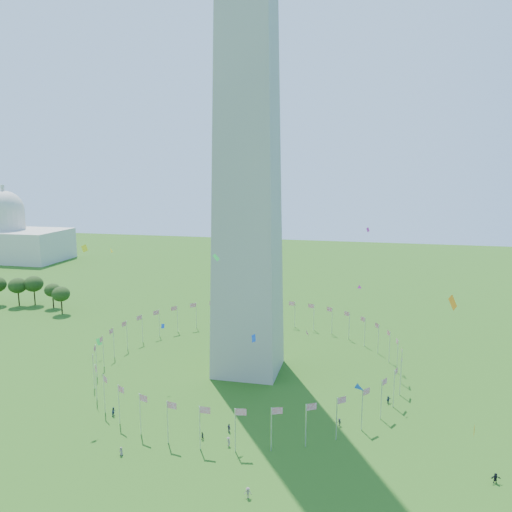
# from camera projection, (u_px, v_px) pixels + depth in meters

# --- Properties ---
(ground) EXTENTS (600.00, 600.00, 0.00)m
(ground) POSITION_uv_depth(u_px,v_px,m) (182.00, 480.00, 87.93)
(ground) COLOR #224F12
(ground) RESTS_ON ground
(washington_monument) EXTENTS (16.80, 16.80, 169.00)m
(washington_monument) POSITION_uv_depth(u_px,v_px,m) (247.00, 42.00, 121.22)
(washington_monument) COLOR #A5A193
(washington_monument) RESTS_ON ground
(flag_ring) EXTENTS (80.24, 80.24, 9.00)m
(flag_ring) POSITION_uv_depth(u_px,v_px,m) (248.00, 354.00, 135.16)
(flag_ring) COLOR silver
(flag_ring) RESTS_ON ground
(capitol_building) EXTENTS (70.00, 35.00, 46.00)m
(capitol_building) POSITION_uv_depth(u_px,v_px,m) (5.00, 221.00, 295.92)
(capitol_building) COLOR beige
(capitol_building) RESTS_ON ground
(crowd) EXTENTS (86.69, 68.78, 2.04)m
(crowd) POSITION_uv_depth(u_px,v_px,m) (253.00, 479.00, 86.52)
(crowd) COLOR black
(crowd) RESTS_ON ground
(kites_aloft) EXTENTS (110.11, 71.37, 35.94)m
(kites_aloft) POSITION_uv_depth(u_px,v_px,m) (258.00, 326.00, 105.27)
(kites_aloft) COLOR blue
(kites_aloft) RESTS_ON ground
(tree_line_west) EXTENTS (55.39, 15.79, 11.61)m
(tree_line_west) POSITION_uv_depth(u_px,v_px,m) (12.00, 293.00, 197.37)
(tree_line_west) COLOR #294818
(tree_line_west) RESTS_ON ground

